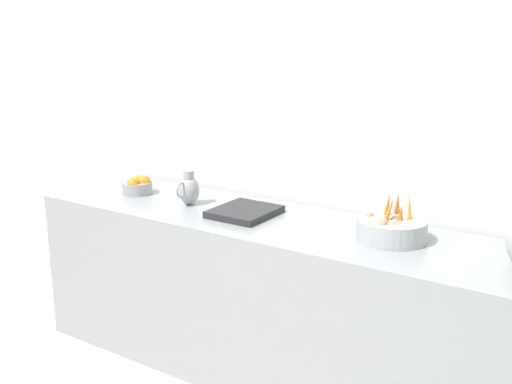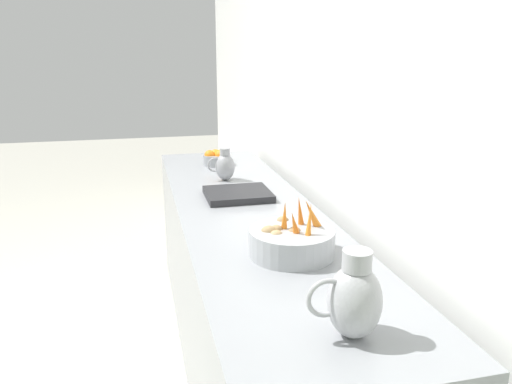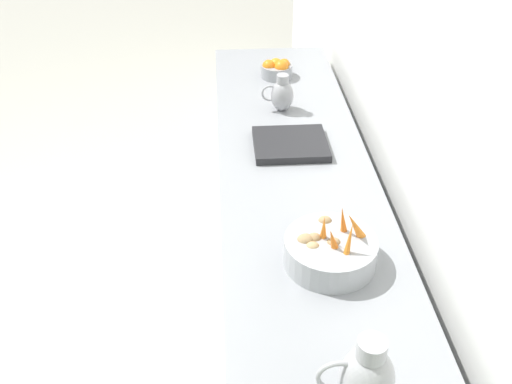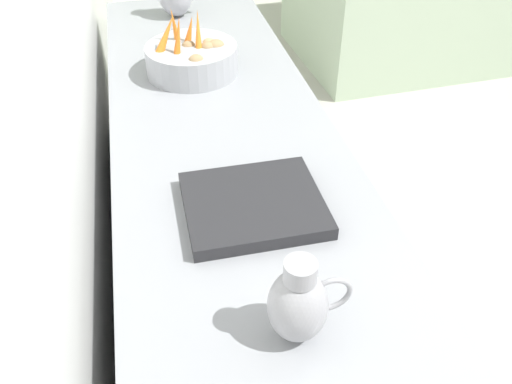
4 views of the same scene
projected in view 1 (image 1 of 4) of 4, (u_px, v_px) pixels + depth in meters
name	position (u px, v px, depth m)	size (l,w,h in m)	color
tile_wall_left	(409.00, 99.00, 3.09)	(0.10, 7.73, 3.00)	white
prep_counter	(277.00, 300.00, 3.26)	(0.68, 2.84, 0.88)	gray
vegetable_colander	(391.00, 228.00, 2.85)	(0.33, 0.33, 0.23)	#9EA0A5
orange_bowl	(138.00, 185.00, 3.67)	(0.18, 0.18, 0.11)	gray
metal_pitcher_short	(189.00, 189.00, 3.43)	(0.17, 0.12, 0.20)	#939399
counter_sink_basin	(245.00, 212.00, 3.24)	(0.34, 0.30, 0.04)	#232326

